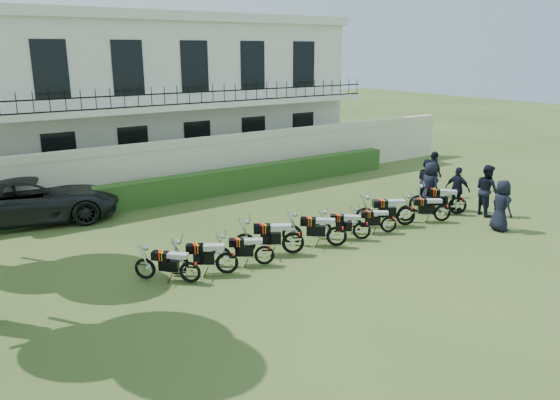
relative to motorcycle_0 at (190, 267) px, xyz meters
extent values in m
plane|color=#32461C|center=(3.93, 0.32, -0.45)|extent=(100.00, 100.00, 0.00)
cube|color=beige|center=(3.93, 8.32, 0.55)|extent=(30.00, 0.30, 2.00)
cube|color=beige|center=(3.93, 8.32, 1.70)|extent=(30.00, 0.35, 0.30)
cube|color=#214418|center=(4.93, 7.52, 0.05)|extent=(18.00, 0.60, 1.00)
cube|color=white|center=(3.93, 14.32, 3.05)|extent=(20.00, 8.00, 7.00)
cube|color=white|center=(3.93, 14.32, 6.75)|extent=(20.40, 8.40, 0.40)
cube|color=white|center=(3.93, 9.62, 3.05)|extent=(20.00, 1.40, 0.25)
cube|color=black|center=(3.93, 8.97, 3.65)|extent=(20.00, 0.05, 0.05)
cube|color=black|center=(3.93, 8.97, 3.20)|extent=(20.00, 0.05, 0.05)
cube|color=black|center=(-0.57, 10.34, 1.15)|extent=(1.30, 0.12, 2.20)
cube|color=black|center=(-0.57, 10.34, 4.65)|extent=(1.30, 0.12, 2.20)
cube|color=black|center=(2.43, 10.34, 1.15)|extent=(1.30, 0.12, 2.20)
cube|color=black|center=(2.43, 10.34, 4.65)|extent=(1.30, 0.12, 2.20)
cube|color=black|center=(5.43, 10.34, 1.15)|extent=(1.30, 0.12, 2.20)
cube|color=black|center=(5.43, 10.34, 4.65)|extent=(1.30, 0.12, 2.20)
cube|color=black|center=(8.43, 10.34, 1.15)|extent=(1.30, 0.12, 2.20)
cube|color=black|center=(8.43, 10.34, 4.65)|extent=(1.30, 0.12, 2.20)
cube|color=black|center=(11.43, 10.34, 1.15)|extent=(1.30, 0.12, 2.20)
cube|color=black|center=(11.43, 10.34, 4.65)|extent=(1.30, 0.12, 2.20)
torus|color=black|center=(0.43, -0.44, -0.17)|extent=(0.47, 0.47, 0.58)
torus|color=black|center=(-0.43, 0.44, -0.17)|extent=(0.47, 0.47, 0.58)
cube|color=black|center=(0.03, -0.03, -0.03)|extent=(0.49, 0.49, 0.28)
cube|color=black|center=(-0.12, 0.12, 0.23)|extent=(0.48, 0.48, 0.21)
cube|color=red|center=(-0.12, 0.12, 0.24)|extent=(0.18, 0.26, 0.22)
cube|color=#E8B00C|center=(-0.08, 0.08, 0.24)|extent=(0.15, 0.25, 0.22)
cube|color=#AFAFAF|center=(0.21, -0.21, 0.27)|extent=(0.53, 0.53, 0.11)
cylinder|color=silver|center=(-0.33, 0.34, 0.51)|extent=(0.42, 0.42, 0.03)
torus|color=black|center=(1.62, -0.38, -0.15)|extent=(0.57, 0.40, 0.62)
torus|color=black|center=(0.50, 0.31, -0.15)|extent=(0.57, 0.40, 0.62)
cube|color=black|center=(1.10, -0.07, 0.00)|extent=(0.57, 0.45, 0.30)
cube|color=black|center=(0.91, 0.06, 0.27)|extent=(0.53, 0.46, 0.22)
cube|color=red|center=(0.91, 0.06, 0.28)|extent=(0.13, 0.28, 0.23)
cube|color=#E8B00C|center=(0.96, 0.02, 0.28)|extent=(0.10, 0.28, 0.23)
cube|color=#AFAFAF|center=(1.34, -0.21, 0.31)|extent=(0.60, 0.50, 0.12)
cylinder|color=silver|center=(0.63, 0.23, 0.58)|extent=(0.34, 0.53, 0.03)
torus|color=black|center=(2.75, -0.39, -0.18)|extent=(0.52, 0.37, 0.56)
torus|color=black|center=(1.72, 0.24, -0.18)|extent=(0.52, 0.37, 0.56)
cube|color=black|center=(2.27, -0.10, -0.04)|extent=(0.52, 0.41, 0.28)
cube|color=black|center=(2.09, 0.02, 0.21)|extent=(0.48, 0.42, 0.20)
cube|color=red|center=(2.09, 0.02, 0.22)|extent=(0.12, 0.26, 0.21)
cube|color=#E8B00C|center=(2.14, -0.01, 0.22)|extent=(0.10, 0.25, 0.21)
cube|color=#AFAFAF|center=(2.49, -0.23, 0.25)|extent=(0.55, 0.46, 0.11)
cylinder|color=silver|center=(1.84, 0.17, 0.49)|extent=(0.31, 0.49, 0.03)
torus|color=black|center=(3.99, -0.22, -0.13)|extent=(0.62, 0.43, 0.67)
torus|color=black|center=(2.78, 0.52, -0.13)|extent=(0.62, 0.43, 0.67)
cube|color=black|center=(3.43, 0.12, 0.04)|extent=(0.62, 0.48, 0.33)
cube|color=black|center=(3.22, 0.25, 0.33)|extent=(0.57, 0.50, 0.24)
cube|color=red|center=(3.22, 0.25, 0.34)|extent=(0.14, 0.31, 0.25)
cube|color=#E8B00C|center=(3.27, 0.22, 0.34)|extent=(0.11, 0.30, 0.25)
cube|color=#AFAFAF|center=(3.68, -0.03, 0.38)|extent=(0.65, 0.53, 0.13)
cylinder|color=silver|center=(2.92, 0.43, 0.66)|extent=(0.37, 0.58, 0.03)
torus|color=black|center=(5.35, -0.55, -0.14)|extent=(0.54, 0.49, 0.64)
torus|color=black|center=(4.34, 0.35, -0.14)|extent=(0.54, 0.49, 0.64)
cube|color=black|center=(4.88, -0.13, 0.02)|extent=(0.55, 0.52, 0.31)
cube|color=black|center=(4.70, 0.03, 0.30)|extent=(0.53, 0.52, 0.23)
cube|color=red|center=(4.70, 0.03, 0.31)|extent=(0.18, 0.29, 0.24)
cube|color=#E8B00C|center=(4.75, -0.02, 0.31)|extent=(0.15, 0.28, 0.24)
cube|color=#AFAFAF|center=(5.09, -0.32, 0.34)|extent=(0.60, 0.57, 0.13)
cylinder|color=silver|center=(4.45, 0.25, 0.61)|extent=(0.44, 0.49, 0.03)
torus|color=black|center=(6.37, -0.47, -0.17)|extent=(0.50, 0.44, 0.58)
torus|color=black|center=(5.43, 0.32, -0.17)|extent=(0.50, 0.44, 0.58)
cube|color=black|center=(5.94, -0.11, -0.03)|extent=(0.51, 0.46, 0.28)
cube|color=black|center=(5.77, 0.03, 0.23)|extent=(0.48, 0.46, 0.21)
cube|color=red|center=(5.77, 0.03, 0.23)|extent=(0.16, 0.27, 0.22)
cube|color=#E8B00C|center=(5.82, 0.00, 0.23)|extent=(0.13, 0.26, 0.22)
cube|color=#AFAFAF|center=(6.14, -0.27, 0.26)|extent=(0.54, 0.51, 0.11)
cylinder|color=silver|center=(5.54, 0.23, 0.51)|extent=(0.39, 0.45, 0.03)
torus|color=black|center=(7.59, -0.38, -0.19)|extent=(0.50, 0.35, 0.54)
torus|color=black|center=(6.61, 0.22, -0.19)|extent=(0.50, 0.35, 0.54)
cube|color=black|center=(7.14, -0.11, -0.06)|extent=(0.50, 0.39, 0.27)
cube|color=black|center=(6.96, 0.00, 0.18)|extent=(0.46, 0.40, 0.19)
cube|color=red|center=(6.96, 0.00, 0.19)|extent=(0.12, 0.25, 0.20)
cube|color=#E8B00C|center=(7.01, -0.03, 0.19)|extent=(0.09, 0.24, 0.20)
cube|color=#AFAFAF|center=(7.34, -0.23, 0.22)|extent=(0.53, 0.43, 0.11)
cylinder|color=silver|center=(6.72, 0.15, 0.45)|extent=(0.30, 0.47, 0.03)
torus|color=black|center=(8.72, -0.25, -0.13)|extent=(0.63, 0.42, 0.67)
torus|color=black|center=(7.49, 0.47, -0.13)|extent=(0.63, 0.42, 0.67)
cube|color=black|center=(8.15, 0.08, 0.04)|extent=(0.62, 0.48, 0.33)
cube|color=black|center=(7.94, 0.21, 0.33)|extent=(0.57, 0.50, 0.24)
cube|color=red|center=(7.94, 0.21, 0.35)|extent=(0.14, 0.31, 0.25)
cube|color=#E8B00C|center=(7.99, 0.18, 0.35)|extent=(0.11, 0.30, 0.25)
cube|color=#AFAFAF|center=(8.41, -0.07, 0.38)|extent=(0.65, 0.53, 0.13)
cylinder|color=silver|center=(7.63, 0.39, 0.66)|extent=(0.36, 0.58, 0.03)
torus|color=black|center=(10.02, -0.65, -0.16)|extent=(0.54, 0.41, 0.59)
torus|color=black|center=(8.98, 0.06, -0.16)|extent=(0.54, 0.41, 0.59)
cube|color=black|center=(9.54, -0.32, -0.02)|extent=(0.54, 0.45, 0.29)
cube|color=black|center=(9.36, -0.20, 0.25)|extent=(0.50, 0.46, 0.21)
cube|color=red|center=(9.36, -0.20, 0.26)|extent=(0.14, 0.27, 0.22)
cube|color=#E8B00C|center=(9.41, -0.23, 0.26)|extent=(0.11, 0.27, 0.22)
cube|color=#AFAFAF|center=(9.76, -0.47, 0.28)|extent=(0.57, 0.49, 0.12)
cylinder|color=silver|center=(9.10, -0.02, 0.54)|extent=(0.35, 0.50, 0.03)
torus|color=black|center=(11.12, -0.56, -0.13)|extent=(0.53, 0.53, 0.66)
torus|color=black|center=(10.14, 0.43, -0.13)|extent=(0.53, 0.53, 0.66)
cube|color=black|center=(10.67, -0.10, 0.03)|extent=(0.55, 0.56, 0.32)
cube|color=black|center=(10.49, 0.08, 0.32)|extent=(0.54, 0.54, 0.24)
cube|color=red|center=(10.49, 0.08, 0.33)|extent=(0.20, 0.30, 0.25)
cube|color=#E8B00C|center=(10.54, 0.03, 0.33)|extent=(0.17, 0.29, 0.25)
cube|color=#AFAFAF|center=(10.87, -0.31, 0.36)|extent=(0.60, 0.60, 0.13)
cylinder|color=silver|center=(10.25, 0.32, 0.64)|extent=(0.48, 0.48, 0.03)
imported|color=black|center=(-2.16, 7.89, 0.34)|extent=(6.12, 3.74, 1.59)
imported|color=black|center=(10.34, -1.98, 0.40)|extent=(0.77, 0.96, 1.72)
imported|color=black|center=(11.47, -0.63, 0.48)|extent=(0.96, 1.08, 1.86)
imported|color=black|center=(11.05, 0.31, 0.37)|extent=(0.58, 1.03, 1.65)
imported|color=black|center=(10.36, 1.04, 0.45)|extent=(0.70, 0.96, 1.81)
imported|color=black|center=(11.06, 1.78, 0.41)|extent=(0.83, 0.97, 1.72)
imported|color=black|center=(11.95, 2.21, 0.48)|extent=(0.78, 1.18, 1.87)
camera|label=1|loc=(-5.53, -11.98, 5.39)|focal=35.00mm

